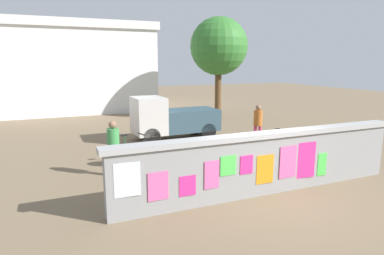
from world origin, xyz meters
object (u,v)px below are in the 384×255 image
Objects in this scene: bicycle_near at (274,146)px; person_walking at (258,121)px; bicycle_far at (129,151)px; person_bystander at (113,143)px; tree_roadside at (219,47)px; motorcycle at (209,159)px; auto_rickshaw_truck at (171,119)px.

bicycle_near is 1.61m from person_walking.
person_bystander is at bearing -120.90° from bicycle_far.
person_bystander reaches higher than bicycle_far.
person_bystander is 11.57m from tree_roadside.
motorcycle is 11.02m from tree_roadside.
auto_rickshaw_truck reaches higher than motorcycle.
person_walking is 0.28× the size of tree_roadside.
bicycle_near is 1.02× the size of person_bystander.
person_walking is (2.76, -2.33, 0.09)m from auto_rickshaw_truck.
person_walking is at bearing 13.53° from person_bystander.
bicycle_far is at bearing -132.81° from auto_rickshaw_truck.
person_walking is 6.00m from person_bystander.
bicycle_near is 0.28× the size of tree_roadside.
motorcycle is at bearing -48.53° from bicycle_far.
auto_rickshaw_truck reaches higher than bicycle_near.
auto_rickshaw_truck is 1.91× the size of motorcycle.
bicycle_far is (-2.38, -2.56, -0.54)m from auto_rickshaw_truck.
tree_roadside reaches higher than bicycle_far.
tree_roadside is at bearing 44.37° from auto_rickshaw_truck.
auto_rickshaw_truck is 4.73m from motorcycle.
motorcycle is 1.17× the size of person_bystander.
tree_roadside reaches higher than person_walking.
person_walking reaches higher than motorcycle.
tree_roadside reaches higher than motorcycle.
tree_roadside is at bearing 75.95° from bicycle_near.
person_walking is at bearing -40.11° from auto_rickshaw_truck.
person_bystander is (-2.57, 0.95, 0.52)m from motorcycle.
motorcycle is (-0.51, -4.68, -0.44)m from auto_rickshaw_truck.
bicycle_far is 1.02× the size of person_bystander.
tree_roadside is (2.05, 8.20, 3.76)m from bicycle_near.
tree_roadside is (4.52, 4.42, 3.22)m from auto_rickshaw_truck.
bicycle_near is (2.47, -3.78, -0.54)m from auto_rickshaw_truck.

